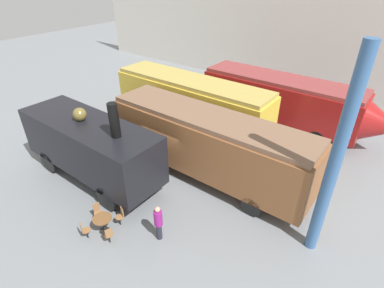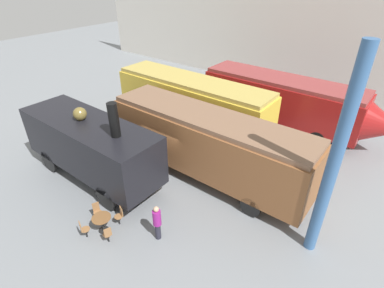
{
  "view_description": "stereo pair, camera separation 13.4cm",
  "coord_description": "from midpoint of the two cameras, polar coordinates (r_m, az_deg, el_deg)",
  "views": [
    {
      "loc": [
        9.19,
        -9.57,
        9.7
      ],
      "look_at": [
        1.1,
        1.0,
        1.6
      ],
      "focal_mm": 28.0,
      "sensor_mm": 36.0,
      "label": 1
    },
    {
      "loc": [
        9.29,
        -9.49,
        9.7
      ],
      "look_at": [
        1.1,
        1.0,
        1.6
      ],
      "focal_mm": 28.0,
      "sensor_mm": 36.0,
      "label": 2
    }
  ],
  "objects": [
    {
      "name": "support_pillar",
      "position": [
        10.98,
        25.2,
        -3.3
      ],
      "size": [
        0.44,
        0.44,
        8.0
      ],
      "color": "#386093",
      "rests_on": "ground_plane"
    },
    {
      "name": "cafe_chair_2",
      "position": [
        12.78,
        -15.87,
        -16.24
      ],
      "size": [
        0.39,
        0.38,
        0.87
      ],
      "rotation": [
        0.0,
        0.0,
        9.05
      ],
      "color": "black",
      "rests_on": "ground_plane"
    },
    {
      "name": "cafe_chair_1",
      "position": [
        13.26,
        -20.15,
        -15.05
      ],
      "size": [
        0.38,
        0.39,
        0.87
      ],
      "rotation": [
        0.0,
        0.0,
        7.48
      ],
      "color": "black",
      "rests_on": "ground_plane"
    },
    {
      "name": "passenger_coach_vintage",
      "position": [
        18.9,
        -0.33,
        7.94
      ],
      "size": [
        10.39,
        2.53,
        3.7
      ],
      "color": "gold",
      "rests_on": "ground_plane"
    },
    {
      "name": "streamlined_locomotive",
      "position": [
        20.72,
        18.1,
        7.87
      ],
      "size": [
        12.39,
        2.74,
        3.35
      ],
      "color": "maroon",
      "rests_on": "ground_plane"
    },
    {
      "name": "steam_locomotive",
      "position": [
        15.6,
        -18.99,
        -0.08
      ],
      "size": [
        7.96,
        2.56,
        4.78
      ],
      "color": "black",
      "rests_on": "ground_plane"
    },
    {
      "name": "cafe_chair_0",
      "position": [
        13.88,
        -17.83,
        -12.03
      ],
      "size": [
        0.39,
        0.38,
        0.87
      ],
      "rotation": [
        0.0,
        0.0,
        5.91
      ],
      "color": "black",
      "rests_on": "ground_plane"
    },
    {
      "name": "passenger_coach_wooden",
      "position": [
        14.87,
        2.78,
        0.4
      ],
      "size": [
        10.73,
        2.59,
        3.53
      ],
      "color": "brown",
      "rests_on": "ground_plane"
    },
    {
      "name": "backdrop_wall",
      "position": [
        27.49,
        18.08,
        19.0
      ],
      "size": [
        44.0,
        0.15,
        9.0
      ],
      "color": "silver",
      "rests_on": "ground_plane"
    },
    {
      "name": "cafe_chair_3",
      "position": [
        13.42,
        -13.71,
        -13.03
      ],
      "size": [
        0.38,
        0.39,
        0.87
      ],
      "rotation": [
        0.0,
        0.0,
        10.63
      ],
      "color": "black",
      "rests_on": "ground_plane"
    },
    {
      "name": "cafe_table_near",
      "position": [
        13.28,
        -16.93,
        -13.9
      ],
      "size": [
        0.79,
        0.79,
        0.73
      ],
      "color": "black",
      "rests_on": "ground_plane"
    },
    {
      "name": "ground_plane",
      "position": [
        16.44,
        -5.44,
        -5.0
      ],
      "size": [
        80.0,
        80.0,
        0.0
      ],
      "primitive_type": "plane",
      "color": "gray"
    },
    {
      "name": "visitor_person",
      "position": [
        12.31,
        -6.75,
        -14.5
      ],
      "size": [
        0.34,
        0.34,
        1.69
      ],
      "color": "#262633",
      "rests_on": "ground_plane"
    }
  ]
}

